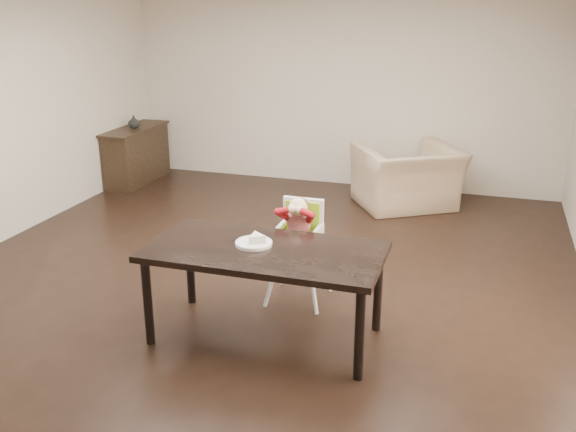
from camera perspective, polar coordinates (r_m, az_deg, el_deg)
name	(u,v)px	position (r m, az deg, el deg)	size (l,w,h in m)	color
ground	(254,281)	(6.13, -3.04, -5.76)	(7.00, 7.00, 0.00)	black
room_walls	(250,83)	(5.60, -3.37, 11.71)	(6.02, 7.02, 2.71)	beige
dining_table	(265,258)	(4.90, -2.08, -3.77)	(1.80, 0.90, 0.75)	black
high_chair	(299,227)	(5.53, 1.03, -1.02)	(0.40, 0.40, 0.95)	white
plate	(255,241)	(4.93, -2.97, -2.26)	(0.30, 0.30, 0.08)	white
armchair	(408,167)	(8.21, 10.59, 4.30)	(1.19, 0.78, 1.04)	tan
sideboard	(137,155)	(9.47, -13.30, 5.31)	(0.44, 1.26, 0.79)	black
vase	(134,122)	(9.37, -13.53, 8.13)	(0.17, 0.17, 0.17)	#99999E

